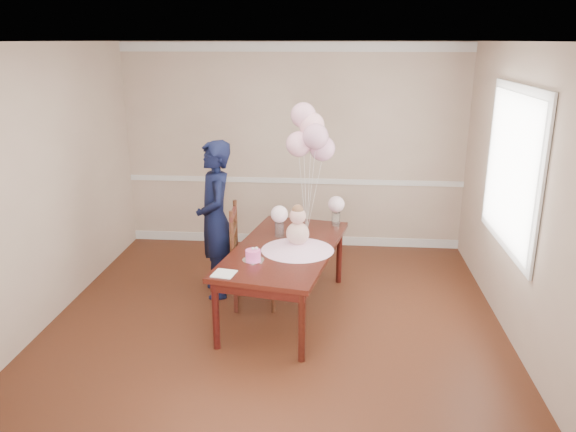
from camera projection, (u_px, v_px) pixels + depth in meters
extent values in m
cube|color=#37180D|center=(273.00, 332.00, 5.46)|extent=(4.50, 5.00, 0.00)
cube|color=white|center=(270.00, 41.00, 4.65)|extent=(4.50, 5.00, 0.02)
cube|color=tan|center=(293.00, 148.00, 7.43)|extent=(4.50, 0.02, 2.70)
cube|color=tan|center=(212.00, 339.00, 2.68)|extent=(4.50, 0.02, 2.70)
cube|color=tan|center=(33.00, 192.00, 5.24)|extent=(0.02, 5.00, 2.70)
cube|color=tan|center=(529.00, 204.00, 4.87)|extent=(0.02, 5.00, 2.70)
cube|color=silver|center=(293.00, 181.00, 7.55)|extent=(4.50, 0.02, 0.07)
cube|color=silver|center=(294.00, 47.00, 7.04)|extent=(4.50, 0.02, 0.12)
cube|color=silver|center=(293.00, 239.00, 7.81)|extent=(4.50, 0.02, 0.12)
cube|color=white|center=(512.00, 169.00, 5.28)|extent=(0.02, 1.66, 1.56)
cube|color=white|center=(510.00, 169.00, 5.28)|extent=(0.01, 1.50, 1.40)
cube|color=black|center=(285.00, 249.00, 5.67)|extent=(1.29, 2.05, 0.05)
cube|color=black|center=(285.00, 256.00, 5.69)|extent=(1.18, 1.94, 0.10)
cylinder|color=black|center=(216.00, 315.00, 5.07)|extent=(0.08, 0.08, 0.67)
cylinder|color=black|center=(302.00, 327.00, 4.87)|extent=(0.08, 0.08, 0.67)
cylinder|color=black|center=(273.00, 249.00, 6.69)|extent=(0.08, 0.08, 0.67)
cylinder|color=black|center=(339.00, 255.00, 6.48)|extent=(0.08, 0.08, 0.67)
cone|color=#FFBBE5|center=(298.00, 245.00, 5.57)|extent=(0.85, 0.85, 0.10)
sphere|color=pink|center=(298.00, 233.00, 5.53)|extent=(0.23, 0.23, 0.23)
sphere|color=#DFA79A|center=(298.00, 216.00, 5.48)|extent=(0.16, 0.16, 0.16)
sphere|color=brown|center=(298.00, 210.00, 5.46)|extent=(0.11, 0.11, 0.11)
cylinder|color=silver|center=(253.00, 260.00, 5.31)|extent=(0.25, 0.25, 0.01)
cylinder|color=#FF50B1|center=(253.00, 255.00, 5.30)|extent=(0.17, 0.17, 0.10)
sphere|color=silver|center=(253.00, 249.00, 5.28)|extent=(0.03, 0.03, 0.03)
sphere|color=white|center=(257.00, 248.00, 5.29)|extent=(0.03, 0.03, 0.03)
cylinder|color=silver|center=(279.00, 230.00, 5.94)|extent=(0.11, 0.11, 0.15)
sphere|color=#FFD5DD|center=(279.00, 214.00, 5.89)|extent=(0.18, 0.18, 0.18)
cylinder|color=white|center=(336.00, 219.00, 6.29)|extent=(0.11, 0.11, 0.15)
sphere|color=silver|center=(336.00, 204.00, 6.24)|extent=(0.18, 0.18, 0.18)
cube|color=white|center=(224.00, 274.00, 5.00)|extent=(0.22, 0.22, 0.01)
cylinder|color=silver|center=(307.00, 230.00, 6.12)|extent=(0.04, 0.04, 0.02)
sphere|color=#FFB4CC|center=(299.00, 144.00, 5.86)|extent=(0.27, 0.27, 0.27)
sphere|color=#D798B8|center=(316.00, 137.00, 5.74)|extent=(0.27, 0.27, 0.27)
sphere|color=#FFB4C4|center=(312.00, 125.00, 5.86)|extent=(0.27, 0.27, 0.27)
sphere|color=#F1AAC5|center=(303.00, 115.00, 5.87)|extent=(0.27, 0.27, 0.27)
sphere|color=#DE9DBF|center=(322.00, 148.00, 5.88)|extent=(0.27, 0.27, 0.27)
cylinder|color=silver|center=(303.00, 195.00, 6.01)|extent=(0.09, 0.02, 0.80)
cylinder|color=white|center=(311.00, 192.00, 5.95)|extent=(0.09, 0.07, 0.89)
cylinder|color=white|center=(309.00, 185.00, 6.01)|extent=(0.04, 0.09, 0.99)
cylinder|color=white|center=(305.00, 181.00, 6.02)|extent=(0.06, 0.11, 1.08)
cylinder|color=white|center=(314.00, 197.00, 6.02)|extent=(0.14, 0.05, 0.74)
cube|color=#3C1F10|center=(255.00, 262.00, 5.89)|extent=(0.51, 0.51, 0.05)
cylinder|color=#3B1610|center=(236.00, 292.00, 5.78)|extent=(0.05, 0.05, 0.46)
cylinder|color=#35190E|center=(273.00, 292.00, 5.78)|extent=(0.05, 0.05, 0.46)
cylinder|color=#391C0F|center=(239.00, 276.00, 6.16)|extent=(0.05, 0.05, 0.46)
cylinder|color=#3B1D10|center=(274.00, 277.00, 6.15)|extent=(0.05, 0.05, 0.46)
cylinder|color=#3A1C10|center=(232.00, 240.00, 5.61)|extent=(0.05, 0.05, 0.61)
cylinder|color=#381B0F|center=(236.00, 227.00, 5.98)|extent=(0.05, 0.05, 0.61)
cube|color=#351D0E|center=(234.00, 245.00, 5.84)|extent=(0.07, 0.43, 0.05)
cube|color=#381E0F|center=(234.00, 230.00, 5.79)|extent=(0.07, 0.43, 0.05)
cube|color=#3C1410|center=(233.00, 214.00, 5.73)|extent=(0.07, 0.43, 0.05)
imported|color=black|center=(215.00, 220.00, 6.04)|extent=(0.60, 0.73, 1.72)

